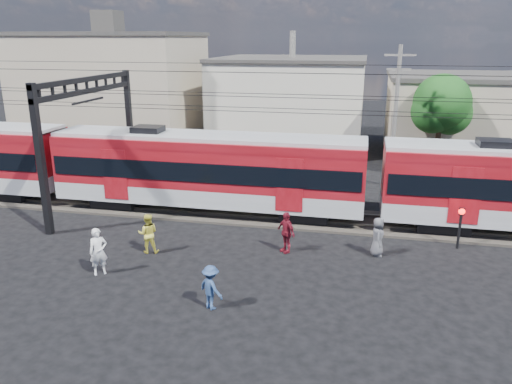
% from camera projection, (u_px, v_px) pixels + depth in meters
% --- Properties ---
extents(ground, '(120.00, 120.00, 0.00)m').
position_uv_depth(ground, '(237.00, 290.00, 18.30)').
color(ground, black).
rests_on(ground, ground).
extents(track_bed, '(70.00, 3.40, 0.12)m').
position_uv_depth(track_bed, '(275.00, 216.00, 25.75)').
color(track_bed, '#2D2823').
rests_on(track_bed, ground).
extents(rail_near, '(70.00, 0.12, 0.12)m').
position_uv_depth(rail_near, '(272.00, 219.00, 25.02)').
color(rail_near, '#59544C').
rests_on(rail_near, track_bed).
extents(rail_far, '(70.00, 0.12, 0.12)m').
position_uv_depth(rail_far, '(277.00, 209.00, 26.42)').
color(rail_far, '#59544C').
rests_on(rail_far, track_bed).
extents(commuter_train, '(50.30, 3.08, 4.17)m').
position_uv_depth(commuter_train, '(212.00, 169.00, 25.73)').
color(commuter_train, black).
rests_on(commuter_train, ground).
extents(catenary, '(70.00, 9.30, 7.52)m').
position_uv_depth(catenary, '(113.00, 112.00, 25.99)').
color(catenary, black).
rests_on(catenary, ground).
extents(building_west, '(14.28, 10.20, 9.30)m').
position_uv_depth(building_west, '(113.00, 89.00, 42.76)').
color(building_west, tan).
rests_on(building_west, ground).
extents(building_midwest, '(12.24, 12.24, 7.30)m').
position_uv_depth(building_midwest, '(291.00, 101.00, 42.82)').
color(building_midwest, beige).
rests_on(building_midwest, ground).
extents(building_mideast, '(16.32, 10.20, 6.30)m').
position_uv_depth(building_mideast, '(499.00, 118.00, 36.94)').
color(building_mideast, tan).
rests_on(building_mideast, ground).
extents(utility_pole_mid, '(1.80, 0.24, 8.50)m').
position_uv_depth(utility_pole_mid, '(395.00, 113.00, 29.75)').
color(utility_pole_mid, slate).
rests_on(utility_pole_mid, ground).
extents(tree_near, '(3.82, 3.64, 6.72)m').
position_uv_depth(tree_near, '(444.00, 106.00, 31.95)').
color(tree_near, '#382619').
rests_on(tree_near, ground).
extents(pedestrian_a, '(0.82, 0.78, 1.88)m').
position_uv_depth(pedestrian_a, '(98.00, 252.00, 19.31)').
color(pedestrian_a, white).
rests_on(pedestrian_a, ground).
extents(pedestrian_b, '(1.00, 0.87, 1.74)m').
position_uv_depth(pedestrian_b, '(148.00, 233.00, 21.28)').
color(pedestrian_b, '#DDD245').
rests_on(pedestrian_b, ground).
extents(pedestrian_c, '(1.18, 1.03, 1.58)m').
position_uv_depth(pedestrian_c, '(211.00, 287.00, 16.86)').
color(pedestrian_c, navy).
rests_on(pedestrian_c, ground).
extents(pedestrian_d, '(1.08, 1.05, 1.81)m').
position_uv_depth(pedestrian_d, '(286.00, 232.00, 21.32)').
color(pedestrian_d, maroon).
rests_on(pedestrian_d, ground).
extents(pedestrian_e, '(0.56, 0.84, 1.69)m').
position_uv_depth(pedestrian_e, '(378.00, 237.00, 20.99)').
color(pedestrian_e, '#515156').
rests_on(pedestrian_e, ground).
extents(crossing_signal, '(0.28, 0.28, 1.89)m').
position_uv_depth(crossing_signal, '(461.00, 220.00, 21.55)').
color(crossing_signal, black).
rests_on(crossing_signal, ground).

